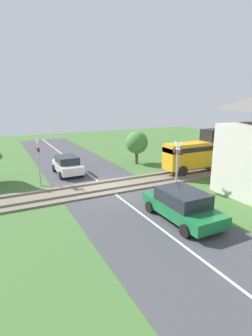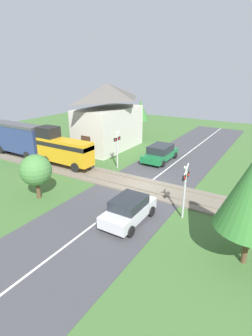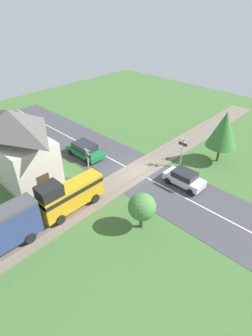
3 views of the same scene
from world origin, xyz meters
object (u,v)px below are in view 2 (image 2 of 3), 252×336
crossing_signal_east_approach (117,145)px  station_building (109,118)px  car_far_side (160,153)px  pedestrian_by_station (78,152)px  crossing_signal_west_approach (185,184)px  train (13,137)px  car_near_crossing (129,209)px

crossing_signal_east_approach → station_building: size_ratio=0.39×
car_far_side → crossing_signal_east_approach: crossing_signal_east_approach is taller
car_far_side → pedestrian_by_station: (-3.64, 6.68, -0.05)m
car_far_side → station_building: size_ratio=0.54×
crossing_signal_east_approach → crossing_signal_west_approach: bearing=-122.7°
crossing_signal_west_approach → train: bearing=82.2°
train → crossing_signal_west_approach: train is taller
pedestrian_by_station → car_far_side: bearing=-61.4°
pedestrian_by_station → train: bearing=111.8°
car_near_crossing → pedestrian_by_station: 11.74m
car_far_side → pedestrian_by_station: pedestrian_by_station is taller
car_near_crossing → station_building: station_building is taller
car_near_crossing → crossing_signal_west_approach: bearing=-50.4°
station_building → car_far_side: bearing=-99.4°
car_near_crossing → train: bearing=74.1°
station_building → pedestrian_by_station: station_building is taller
train → pedestrian_by_station: 6.53m
crossing_signal_west_approach → station_building: bearing=50.9°
train → car_near_crossing: size_ratio=5.04×
pedestrian_by_station → crossing_signal_west_approach: bearing=-112.1°
car_near_crossing → pedestrian_by_station: bearing=54.5°
crossing_signal_west_approach → crossing_signal_east_approach: 9.09m
car_near_crossing → crossing_signal_west_approach: (1.97, -2.38, 1.29)m
car_far_side → crossing_signal_east_approach: bearing=146.2°
pedestrian_by_station → crossing_signal_east_approach: bearing=-89.0°
train → car_near_crossing: 16.19m
car_far_side → crossing_signal_east_approach: (-3.56, 2.38, 1.27)m
crossing_signal_west_approach → crossing_signal_east_approach: (4.92, 7.65, 0.00)m
crossing_signal_east_approach → station_building: 6.31m
crossing_signal_east_approach → station_building: bearing=41.5°
crossing_signal_west_approach → pedestrian_by_station: crossing_signal_west_approach is taller
car_near_crossing → crossing_signal_east_approach: size_ratio=1.13×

